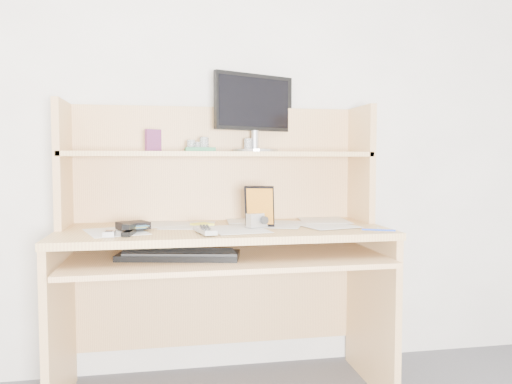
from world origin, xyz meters
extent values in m
cube|color=silver|center=(0.00, 1.80, 1.25)|extent=(3.60, 0.04, 2.50)
cube|color=tan|center=(0.00, 1.48, 0.73)|extent=(1.40, 0.60, 0.03)
cube|color=tan|center=(-0.68, 1.48, 0.36)|extent=(0.03, 0.56, 0.72)
cube|color=tan|center=(0.68, 1.48, 0.36)|extent=(0.03, 0.56, 0.72)
cube|color=tan|center=(0.00, 1.77, 0.34)|extent=(1.34, 0.02, 0.41)
cube|color=tan|center=(0.00, 1.36, 0.64)|extent=(1.28, 0.55, 0.02)
cube|color=tan|center=(0.00, 1.77, 1.02)|extent=(1.40, 0.02, 0.55)
cube|color=tan|center=(-0.68, 1.63, 1.02)|extent=(0.03, 0.30, 0.55)
cube|color=tan|center=(0.68, 1.63, 1.02)|extent=(0.03, 0.30, 0.55)
cube|color=tan|center=(0.00, 1.63, 1.07)|extent=(1.38, 0.30, 0.02)
cube|color=silver|center=(0.00, 1.48, 0.75)|extent=(1.32, 0.54, 0.01)
cube|color=black|center=(-0.20, 1.33, 0.66)|extent=(0.50, 0.26, 0.02)
cube|color=black|center=(-0.20, 1.33, 0.68)|extent=(0.47, 0.25, 0.01)
cube|color=#9E9E99|center=(-0.10, 1.30, 0.76)|extent=(0.08, 0.18, 0.02)
cube|color=#A2A1A4|center=(-0.46, 1.30, 0.77)|extent=(0.04, 0.08, 0.02)
cube|color=black|center=(-0.39, 1.33, 0.77)|extent=(0.05, 0.13, 0.04)
cube|color=black|center=(-0.38, 1.46, 0.77)|extent=(0.15, 0.14, 0.03)
cube|color=yellow|center=(-0.09, 1.56, 0.76)|extent=(0.11, 0.11, 0.01)
cube|color=#AFAFB1|center=(0.14, 1.43, 0.79)|extent=(0.10, 0.08, 0.06)
cube|color=black|center=(0.15, 1.43, 0.84)|extent=(0.12, 0.05, 0.18)
cylinder|color=#1939BE|center=(0.60, 1.22, 0.76)|extent=(0.12, 0.06, 0.01)
cube|color=maroon|center=(-0.30, 1.62, 1.13)|extent=(0.07, 0.05, 0.10)
cube|color=#378A5B|center=(-0.09, 1.62, 1.09)|extent=(0.13, 0.18, 0.02)
cylinder|color=black|center=(-0.13, 1.65, 1.11)|extent=(0.04, 0.04, 0.05)
cylinder|color=white|center=(-0.07, 1.64, 1.11)|extent=(0.05, 0.05, 0.07)
cylinder|color=black|center=(-0.10, 1.66, 1.10)|extent=(0.04, 0.04, 0.05)
cylinder|color=white|center=(0.14, 1.67, 1.11)|extent=(0.05, 0.05, 0.06)
cylinder|color=#AEAEB3|center=(0.17, 1.67, 1.09)|extent=(0.21, 0.21, 0.01)
cylinder|color=#AEAEB3|center=(0.17, 1.68, 1.14)|extent=(0.04, 0.04, 0.09)
cube|color=black|center=(0.17, 1.70, 1.32)|extent=(0.40, 0.19, 0.27)
cube|color=black|center=(0.17, 1.68, 1.32)|extent=(0.36, 0.16, 0.23)
camera|label=1|loc=(-0.25, -0.66, 1.04)|focal=35.00mm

